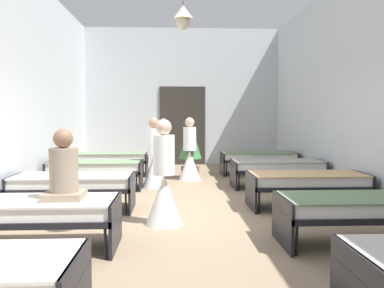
{
  "coord_description": "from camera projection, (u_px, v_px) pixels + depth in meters",
  "views": [
    {
      "loc": [
        -0.32,
        -6.5,
        1.53
      ],
      "look_at": [
        0.0,
        -0.04,
        1.06
      ],
      "focal_mm": 37.96,
      "sensor_mm": 36.0,
      "label": 1
    }
  ],
  "objects": [
    {
      "name": "bed_right_row_4",
      "position": [
        258.0,
        157.0,
        10.45
      ],
      "size": [
        1.9,
        0.84,
        0.57
      ],
      "color": "black",
      "rests_on": "ground"
    },
    {
      "name": "bed_left_row_3",
      "position": [
        96.0,
        168.0,
        8.37
      ],
      "size": [
        1.9,
        0.84,
        0.57
      ],
      "color": "black",
      "rests_on": "ground"
    },
    {
      "name": "bed_right_row_1",
      "position": [
        361.0,
        208.0,
        4.77
      ],
      "size": [
        1.9,
        0.84,
        0.57
      ],
      "color": "black",
      "rests_on": "ground"
    },
    {
      "name": "bed_right_row_2",
      "position": [
        307.0,
        181.0,
        6.66
      ],
      "size": [
        1.9,
        0.84,
        0.57
      ],
      "color": "black",
      "rests_on": "ground"
    },
    {
      "name": "nurse_mid_aisle",
      "position": [
        190.0,
        158.0,
        9.51
      ],
      "size": [
        0.52,
        0.52,
        1.49
      ],
      "rotation": [
        0.0,
        0.0,
        5.97
      ],
      "color": "white",
      "rests_on": "ground"
    },
    {
      "name": "patient_seated_primary",
      "position": [
        64.0,
        173.0,
        4.6
      ],
      "size": [
        0.44,
        0.44,
        0.8
      ],
      "color": "gray",
      "rests_on": "bed_left_row_1"
    },
    {
      "name": "bed_right_row_3",
      "position": [
        277.0,
        167.0,
        8.56
      ],
      "size": [
        1.9,
        0.84,
        0.57
      ],
      "color": "black",
      "rests_on": "ground"
    },
    {
      "name": "potted_plant",
      "position": [
        190.0,
        145.0,
        9.79
      ],
      "size": [
        0.55,
        0.55,
        1.41
      ],
      "color": "brown",
      "rests_on": "ground"
    },
    {
      "name": "bed_left_row_2",
      "position": [
        73.0,
        183.0,
        6.48
      ],
      "size": [
        1.9,
        0.84,
        0.57
      ],
      "color": "black",
      "rests_on": "ground"
    },
    {
      "name": "nurse_far_aisle",
      "position": [
        164.0,
        187.0,
        5.64
      ],
      "size": [
        0.52,
        0.52,
        1.49
      ],
      "rotation": [
        0.0,
        0.0,
        1.97
      ],
      "color": "white",
      "rests_on": "ground"
    },
    {
      "name": "bed_left_row_4",
      "position": [
        110.0,
        158.0,
        10.26
      ],
      "size": [
        1.9,
        0.84,
        0.57
      ],
      "color": "black",
      "rests_on": "ground"
    },
    {
      "name": "room_shell",
      "position": [
        189.0,
        86.0,
        7.75
      ],
      "size": [
        6.3,
        12.24,
        4.17
      ],
      "color": "silver",
      "rests_on": "ground"
    },
    {
      "name": "nurse_near_aisle",
      "position": [
        154.0,
        163.0,
        8.54
      ],
      "size": [
        0.52,
        0.52,
        1.49
      ],
      "rotation": [
        0.0,
        0.0,
        1.7
      ],
      "color": "white",
      "rests_on": "ground"
    },
    {
      "name": "bed_left_row_1",
      "position": [
        33.0,
        211.0,
        4.58
      ],
      "size": [
        1.9,
        0.84,
        0.57
      ],
      "color": "black",
      "rests_on": "ground"
    },
    {
      "name": "ground_plane",
      "position": [
        192.0,
        212.0,
        6.6
      ],
      "size": [
        6.5,
        12.64,
        0.1
      ],
      "primitive_type": "cube",
      "color": "#8C755B"
    }
  ]
}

